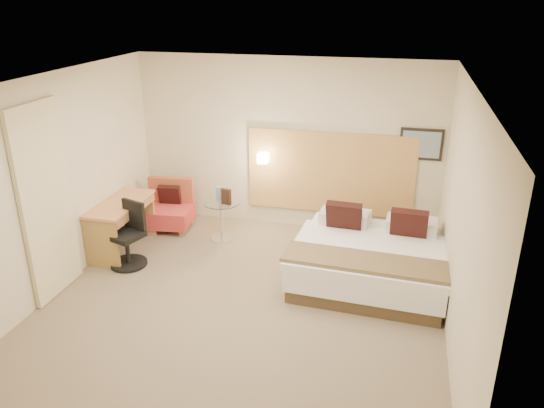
% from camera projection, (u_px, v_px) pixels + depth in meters
% --- Properties ---
extents(floor, '(4.80, 5.00, 0.02)m').
position_uv_depth(floor, '(242.00, 305.00, 6.54)').
color(floor, '#776650').
rests_on(floor, ground).
extents(ceiling, '(4.80, 5.00, 0.02)m').
position_uv_depth(ceiling, '(237.00, 81.00, 5.52)').
color(ceiling, white).
rests_on(ceiling, floor).
extents(wall_back, '(4.80, 0.02, 2.70)m').
position_uv_depth(wall_back, '(287.00, 145.00, 8.29)').
color(wall_back, beige).
rests_on(wall_back, floor).
extents(wall_front, '(4.80, 0.02, 2.70)m').
position_uv_depth(wall_front, '(136.00, 330.00, 3.77)').
color(wall_front, beige).
rests_on(wall_front, floor).
extents(wall_left, '(0.02, 5.00, 2.70)m').
position_uv_depth(wall_left, '(54.00, 185.00, 6.56)').
color(wall_left, beige).
rests_on(wall_left, floor).
extents(wall_right, '(0.02, 5.00, 2.70)m').
position_uv_depth(wall_right, '(462.00, 223.00, 5.49)').
color(wall_right, beige).
rests_on(wall_right, floor).
extents(headboard_panel, '(2.60, 0.04, 1.30)m').
position_uv_depth(headboard_panel, '(330.00, 173.00, 8.24)').
color(headboard_panel, tan).
rests_on(headboard_panel, wall_back).
extents(art_frame, '(0.62, 0.03, 0.47)m').
position_uv_depth(art_frame, '(421.00, 144.00, 7.75)').
color(art_frame, black).
rests_on(art_frame, wall_back).
extents(art_canvas, '(0.54, 0.01, 0.39)m').
position_uv_depth(art_canvas, '(421.00, 144.00, 7.74)').
color(art_canvas, '#748BA0').
rests_on(art_canvas, wall_back).
extents(lamp_arm, '(0.02, 0.12, 0.02)m').
position_uv_depth(lamp_arm, '(264.00, 157.00, 8.36)').
color(lamp_arm, silver).
rests_on(lamp_arm, wall_back).
extents(lamp_shade, '(0.15, 0.15, 0.15)m').
position_uv_depth(lamp_shade, '(263.00, 158.00, 8.30)').
color(lamp_shade, '#F7E6C1').
rests_on(lamp_shade, wall_back).
extents(curtain, '(0.06, 0.90, 2.42)m').
position_uv_depth(curtain, '(46.00, 202.00, 6.37)').
color(curtain, beige).
rests_on(curtain, wall_left).
extents(bottle_a, '(0.08, 0.08, 0.22)m').
position_uv_depth(bottle_a, '(218.00, 194.00, 8.04)').
color(bottle_a, '#809AC7').
rests_on(bottle_a, side_table).
extents(bottle_b, '(0.08, 0.08, 0.22)m').
position_uv_depth(bottle_b, '(223.00, 193.00, 8.05)').
color(bottle_b, '#788ABA').
rests_on(bottle_b, side_table).
extents(menu_folder, '(0.15, 0.08, 0.24)m').
position_uv_depth(menu_folder, '(226.00, 197.00, 7.89)').
color(menu_folder, '#301C14').
rests_on(menu_folder, side_table).
extents(bed, '(2.06, 2.02, 0.96)m').
position_uv_depth(bed, '(371.00, 257.00, 7.01)').
color(bed, '#483824').
rests_on(bed, floor).
extents(lounge_chair, '(0.81, 0.73, 0.78)m').
position_uv_depth(lounge_chair, '(169.00, 209.00, 8.54)').
color(lounge_chair, '#B47D54').
rests_on(lounge_chair, floor).
extents(side_table, '(0.66, 0.66, 0.61)m').
position_uv_depth(side_table, '(222.00, 218.00, 8.12)').
color(side_table, white).
rests_on(side_table, floor).
extents(desk, '(0.56, 1.22, 0.76)m').
position_uv_depth(desk, '(122.00, 213.00, 7.67)').
color(desk, '#CE8350').
rests_on(desk, floor).
extents(desk_chair, '(0.65, 0.65, 0.90)m').
position_uv_depth(desk_chair, '(129.00, 240.00, 7.35)').
color(desk_chair, black).
rests_on(desk_chair, floor).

